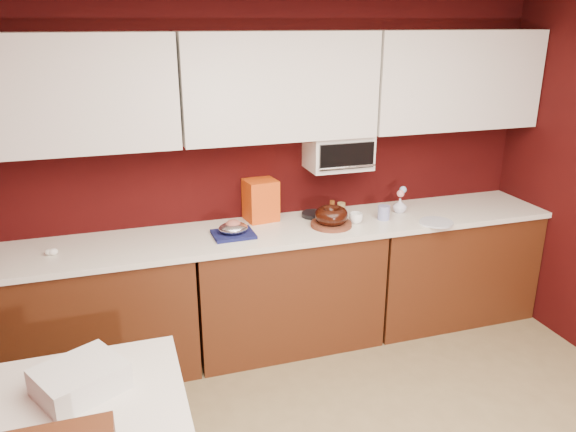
# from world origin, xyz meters

# --- Properties ---
(wall_back) EXTENTS (4.00, 0.02, 2.50)m
(wall_back) POSITION_xyz_m (0.00, 2.25, 1.25)
(wall_back) COLOR #320706
(wall_back) RESTS_ON floor
(base_cabinet_left) EXTENTS (1.31, 0.58, 0.86)m
(base_cabinet_left) POSITION_xyz_m (-1.33, 1.94, 0.43)
(base_cabinet_left) COLOR #4A210E
(base_cabinet_left) RESTS_ON floor
(base_cabinet_center) EXTENTS (1.31, 0.58, 0.86)m
(base_cabinet_center) POSITION_xyz_m (0.00, 1.94, 0.43)
(base_cabinet_center) COLOR #4A210E
(base_cabinet_center) RESTS_ON floor
(base_cabinet_right) EXTENTS (1.31, 0.58, 0.86)m
(base_cabinet_right) POSITION_xyz_m (1.33, 1.94, 0.43)
(base_cabinet_right) COLOR #4A210E
(base_cabinet_right) RESTS_ON floor
(countertop) EXTENTS (4.00, 0.62, 0.04)m
(countertop) POSITION_xyz_m (0.00, 1.94, 0.88)
(countertop) COLOR white
(countertop) RESTS_ON base_cabinet_center
(upper_cabinet_left) EXTENTS (1.31, 0.33, 0.70)m
(upper_cabinet_left) POSITION_xyz_m (-1.33, 2.08, 1.85)
(upper_cabinet_left) COLOR white
(upper_cabinet_left) RESTS_ON wall_back
(upper_cabinet_center) EXTENTS (1.31, 0.33, 0.70)m
(upper_cabinet_center) POSITION_xyz_m (0.00, 2.08, 1.85)
(upper_cabinet_center) COLOR white
(upper_cabinet_center) RESTS_ON wall_back
(upper_cabinet_right) EXTENTS (1.31, 0.33, 0.70)m
(upper_cabinet_right) POSITION_xyz_m (1.33, 2.08, 1.85)
(upper_cabinet_right) COLOR white
(upper_cabinet_right) RESTS_ON wall_back
(toaster_oven) EXTENTS (0.45, 0.30, 0.25)m
(toaster_oven) POSITION_xyz_m (0.45, 2.10, 1.38)
(toaster_oven) COLOR white
(toaster_oven) RESTS_ON upper_cabinet_center
(toaster_oven_door) EXTENTS (0.40, 0.02, 0.18)m
(toaster_oven_door) POSITION_xyz_m (0.45, 1.94, 1.38)
(toaster_oven_door) COLOR black
(toaster_oven_door) RESTS_ON toaster_oven
(toaster_oven_handle) EXTENTS (0.42, 0.02, 0.02)m
(toaster_oven_handle) POSITION_xyz_m (0.45, 1.93, 1.30)
(toaster_oven_handle) COLOR silver
(toaster_oven_handle) RESTS_ON toaster_oven
(cake_base) EXTENTS (0.36, 0.36, 0.03)m
(cake_base) POSITION_xyz_m (0.31, 1.87, 0.91)
(cake_base) COLOR brown
(cake_base) RESTS_ON countertop
(bundt_cake) EXTENTS (0.28, 0.28, 0.10)m
(bundt_cake) POSITION_xyz_m (0.31, 1.87, 0.98)
(bundt_cake) COLOR black
(bundt_cake) RESTS_ON cake_base
(navy_towel) EXTENTS (0.28, 0.24, 0.02)m
(navy_towel) POSITION_xyz_m (-0.38, 1.90, 0.91)
(navy_towel) COLOR #14184D
(navy_towel) RESTS_ON countertop
(foil_ham_nest) EXTENTS (0.24, 0.22, 0.07)m
(foil_ham_nest) POSITION_xyz_m (-0.38, 1.90, 0.96)
(foil_ham_nest) COLOR silver
(foil_ham_nest) RESTS_ON navy_towel
(roasted_ham) EXTENTS (0.13, 0.12, 0.07)m
(roasted_ham) POSITION_xyz_m (-0.38, 1.90, 0.98)
(roasted_ham) COLOR #B36152
(roasted_ham) RESTS_ON foil_ham_nest
(pandoro_box) EXTENTS (0.24, 0.22, 0.30)m
(pandoro_box) POSITION_xyz_m (-0.12, 2.16, 1.05)
(pandoro_box) COLOR red
(pandoro_box) RESTS_ON countertop
(dark_pan) EXTENTS (0.21, 0.21, 0.03)m
(dark_pan) POSITION_xyz_m (0.27, 2.10, 0.92)
(dark_pan) COLOR black
(dark_pan) RESTS_ON countertop
(coffee_mug) EXTENTS (0.10, 0.10, 0.09)m
(coffee_mug) POSITION_xyz_m (0.50, 1.87, 0.95)
(coffee_mug) COLOR white
(coffee_mug) RESTS_ON countertop
(blue_jar) EXTENTS (0.11, 0.11, 0.10)m
(blue_jar) POSITION_xyz_m (0.73, 1.89, 0.95)
(blue_jar) COLOR #1B2F99
(blue_jar) RESTS_ON countertop
(flower_vase) EXTENTS (0.10, 0.10, 0.12)m
(flower_vase) POSITION_xyz_m (0.91, 1.99, 0.96)
(flower_vase) COLOR silver
(flower_vase) RESTS_ON countertop
(flower_pink) EXTENTS (0.05, 0.05, 0.05)m
(flower_pink) POSITION_xyz_m (0.91, 1.99, 1.05)
(flower_pink) COLOR pink
(flower_pink) RESTS_ON flower_vase
(flower_blue) EXTENTS (0.05, 0.05, 0.05)m
(flower_blue) POSITION_xyz_m (0.94, 2.01, 1.07)
(flower_blue) COLOR #92BAE9
(flower_blue) RESTS_ON flower_vase
(china_plate) EXTENTS (0.31, 0.31, 0.01)m
(china_plate) POSITION_xyz_m (1.05, 1.70, 0.91)
(china_plate) COLOR silver
(china_plate) RESTS_ON countertop
(amber_bottle) EXTENTS (0.05, 0.05, 0.11)m
(amber_bottle) POSITION_xyz_m (0.41, 2.10, 0.95)
(amber_bottle) COLOR brown
(amber_bottle) RESTS_ON countertop
(paper_cup) EXTENTS (0.07, 0.07, 0.09)m
(paper_cup) POSITION_xyz_m (0.48, 2.09, 0.94)
(paper_cup) COLOR olive
(paper_cup) RESTS_ON countertop
(egg_left) EXTENTS (0.06, 0.04, 0.04)m
(egg_left) POSITION_xyz_m (-1.50, 1.91, 0.92)
(egg_left) COLOR white
(egg_left) RESTS_ON countertop
(egg_right) EXTENTS (0.06, 0.05, 0.04)m
(egg_right) POSITION_xyz_m (-1.53, 1.92, 0.92)
(egg_right) COLOR silver
(egg_right) RESTS_ON countertop
(newspaper_stack) EXTENTS (0.44, 0.41, 0.12)m
(newspaper_stack) POSITION_xyz_m (-1.33, 0.67, 0.81)
(newspaper_stack) COLOR silver
(newspaper_stack) RESTS_ON dining_table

